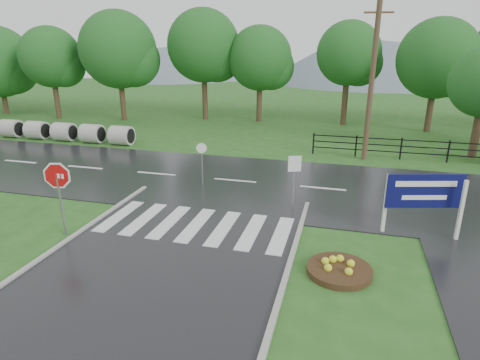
% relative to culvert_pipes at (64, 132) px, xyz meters
% --- Properties ---
extents(ground, '(120.00, 120.00, 0.00)m').
position_rel_culvert_pipes_xyz_m(ground, '(13.03, -15.00, -0.60)').
color(ground, '#265A1E').
rests_on(ground, ground).
extents(main_road, '(90.00, 8.00, 0.04)m').
position_rel_culvert_pipes_xyz_m(main_road, '(13.03, -5.00, -0.60)').
color(main_road, black).
rests_on(main_road, ground).
extents(walkway, '(2.20, 11.00, 0.04)m').
position_rel_culvert_pipes_xyz_m(walkway, '(21.53, -11.00, -0.60)').
color(walkway, '#28282B').
rests_on(walkway, ground).
extents(crosswalk, '(6.50, 2.80, 0.02)m').
position_rel_culvert_pipes_xyz_m(crosswalk, '(13.03, -10.00, -0.54)').
color(crosswalk, silver).
rests_on(crosswalk, ground).
extents(fence_west, '(9.58, 0.08, 1.20)m').
position_rel_culvert_pipes_xyz_m(fence_west, '(20.78, 1.00, 0.12)').
color(fence_west, black).
rests_on(fence_west, ground).
extents(hills, '(102.00, 48.00, 48.00)m').
position_rel_culvert_pipes_xyz_m(hills, '(16.52, 50.00, -16.14)').
color(hills, slate).
rests_on(hills, ground).
extents(treeline, '(83.20, 5.20, 10.00)m').
position_rel_culvert_pipes_xyz_m(treeline, '(14.03, 9.00, -0.60)').
color(treeline, '#1A551E').
rests_on(treeline, ground).
extents(culvert_pipes, '(9.70, 1.20, 1.20)m').
position_rel_culvert_pipes_xyz_m(culvert_pipes, '(0.00, 0.00, 0.00)').
color(culvert_pipes, '#9E9B93').
rests_on(culvert_pipes, ground).
extents(stop_sign, '(1.16, 0.28, 2.67)m').
position_rel_culvert_pipes_xyz_m(stop_sign, '(9.06, -11.75, 1.26)').
color(stop_sign, '#939399').
rests_on(stop_sign, ground).
extents(estate_billboard, '(2.40, 0.72, 2.16)m').
position_rel_culvert_pipes_xyz_m(estate_billboard, '(20.41, -8.78, 0.89)').
color(estate_billboard, silver).
rests_on(estate_billboard, ground).
extents(flower_bed, '(1.80, 1.80, 0.36)m').
position_rel_culvert_pipes_xyz_m(flower_bed, '(17.96, -11.80, -0.47)').
color(flower_bed, '#332111').
rests_on(flower_bed, ground).
extents(reg_sign_small, '(0.47, 0.18, 2.18)m').
position_rel_culvert_pipes_xyz_m(reg_sign_small, '(16.10, -7.78, 0.94)').
color(reg_sign_small, '#939399').
rests_on(reg_sign_small, ground).
extents(reg_sign_round, '(0.44, 0.15, 1.95)m').
position_rel_culvert_pipes_xyz_m(reg_sign_round, '(11.76, -5.89, 0.66)').
color(reg_sign_round, '#939399').
rests_on(reg_sign_round, ground).
extents(utility_pole_east, '(1.45, 0.30, 8.15)m').
position_rel_culvert_pipes_xyz_m(utility_pole_east, '(18.87, 0.50, 3.54)').
color(utility_pole_east, '#473523').
rests_on(utility_pole_east, ground).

